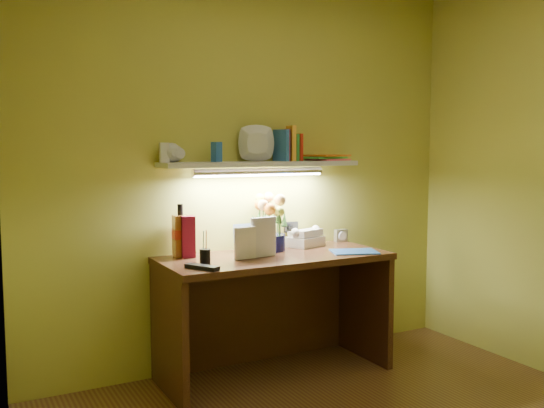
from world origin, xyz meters
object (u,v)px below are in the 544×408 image
at_px(flower_bouquet, 269,223).
at_px(telephone, 306,237).
at_px(whisky_bottle, 181,230).
at_px(desk_clock, 341,236).
at_px(desk, 275,315).

relative_size(flower_bouquet, telephone, 1.64).
distance_m(flower_bouquet, whisky_bottle, 0.57).
relative_size(flower_bouquet, desk_clock, 4.14).
height_order(desk, desk_clock, desk_clock).
distance_m(flower_bouquet, telephone, 0.31).
distance_m(telephone, whisky_bottle, 0.86).
xyz_separation_m(desk, desk_clock, (0.65, 0.23, 0.42)).
relative_size(desk, flower_bouquet, 3.91).
bearing_deg(flower_bouquet, desk, -106.00).
xyz_separation_m(flower_bouquet, telephone, (0.28, 0.02, -0.11)).
distance_m(desk, desk_clock, 0.80).
xyz_separation_m(desk, whisky_bottle, (-0.52, 0.22, 0.53)).
bearing_deg(desk, whisky_bottle, 156.93).
bearing_deg(telephone, flower_bouquet, 166.33).
distance_m(desk_clock, whisky_bottle, 1.17).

